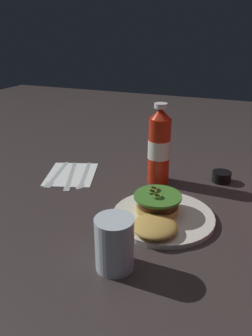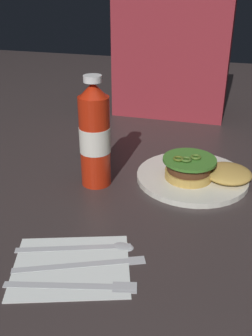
{
  "view_description": "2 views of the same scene",
  "coord_description": "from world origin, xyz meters",
  "px_view_note": "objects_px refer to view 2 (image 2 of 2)",
  "views": [
    {
      "loc": [
        0.7,
        0.31,
        0.43
      ],
      "look_at": [
        -0.08,
        -0.01,
        0.06
      ],
      "focal_mm": 34.87,
      "sensor_mm": 36.0,
      "label": 1
    },
    {
      "loc": [
        0.1,
        -0.63,
        0.41
      ],
      "look_at": [
        -0.09,
        0.03,
        0.06
      ],
      "focal_mm": 40.95,
      "sensor_mm": 36.0,
      "label": 2
    }
  ],
  "objects_px": {
    "spoon_utensil": "(91,246)",
    "diner_person": "(174,33)",
    "burger_sandwich": "(203,170)",
    "butter_knife": "(88,263)",
    "napkin": "(71,266)",
    "fork_utensil": "(82,284)",
    "ketchup_bottle": "(95,136)",
    "dinner_plate": "(192,177)",
    "condiment_cup": "(95,143)"
  },
  "relations": [
    {
      "from": "burger_sandwich",
      "to": "ketchup_bottle",
      "type": "relative_size",
      "value": 0.81
    },
    {
      "from": "burger_sandwich",
      "to": "butter_knife",
      "type": "distance_m",
      "value": 0.35
    },
    {
      "from": "condiment_cup",
      "to": "butter_knife",
      "type": "relative_size",
      "value": 0.28
    },
    {
      "from": "butter_knife",
      "to": "diner_person",
      "type": "distance_m",
      "value": 0.83
    },
    {
      "from": "burger_sandwich",
      "to": "butter_knife",
      "type": "bearing_deg",
      "value": -114.11
    },
    {
      "from": "dinner_plate",
      "to": "condiment_cup",
      "type": "relative_size",
      "value": 4.38
    },
    {
      "from": "burger_sandwich",
      "to": "fork_utensil",
      "type": "bearing_deg",
      "value": -110.15
    },
    {
      "from": "condiment_cup",
      "to": "spoon_utensil",
      "type": "relative_size",
      "value": 0.3
    },
    {
      "from": "condiment_cup",
      "to": "fork_utensil",
      "type": "height_order",
      "value": "condiment_cup"
    },
    {
      "from": "ketchup_bottle",
      "to": "spoon_utensil",
      "type": "xyz_separation_m",
      "value": [
        0.07,
        -0.22,
        -0.11
      ]
    },
    {
      "from": "napkin",
      "to": "butter_knife",
      "type": "xyz_separation_m",
      "value": [
        0.02,
        0.01,
        0.0
      ]
    },
    {
      "from": "dinner_plate",
      "to": "butter_knife",
      "type": "distance_m",
      "value": 0.35
    },
    {
      "from": "butter_knife",
      "to": "dinner_plate",
      "type": "bearing_deg",
      "value": 70.13
    },
    {
      "from": "fork_utensil",
      "to": "diner_person",
      "type": "height_order",
      "value": "diner_person"
    },
    {
      "from": "spoon_utensil",
      "to": "fork_utensil",
      "type": "bearing_deg",
      "value": -78.13
    },
    {
      "from": "napkin",
      "to": "diner_person",
      "type": "height_order",
      "value": "diner_person"
    },
    {
      "from": "spoon_utensil",
      "to": "ketchup_bottle",
      "type": "bearing_deg",
      "value": 107.94
    },
    {
      "from": "spoon_utensil",
      "to": "diner_person",
      "type": "xyz_separation_m",
      "value": [
        -0.0,
        0.75,
        0.25
      ]
    },
    {
      "from": "condiment_cup",
      "to": "diner_person",
      "type": "distance_m",
      "value": 0.45
    },
    {
      "from": "butter_knife",
      "to": "spoon_utensil",
      "type": "distance_m",
      "value": 0.04
    },
    {
      "from": "dinner_plate",
      "to": "diner_person",
      "type": "distance_m",
      "value": 0.54
    },
    {
      "from": "ketchup_bottle",
      "to": "butter_knife",
      "type": "height_order",
      "value": "ketchup_bottle"
    },
    {
      "from": "dinner_plate",
      "to": "napkin",
      "type": "bearing_deg",
      "value": -112.84
    },
    {
      "from": "burger_sandwich",
      "to": "ketchup_bottle",
      "type": "bearing_deg",
      "value": -164.12
    },
    {
      "from": "dinner_plate",
      "to": "butter_knife",
      "type": "relative_size",
      "value": 1.24
    },
    {
      "from": "butter_knife",
      "to": "diner_person",
      "type": "bearing_deg",
      "value": 91.04
    },
    {
      "from": "condiment_cup",
      "to": "napkin",
      "type": "bearing_deg",
      "value": -74.38
    },
    {
      "from": "ketchup_bottle",
      "to": "butter_knife",
      "type": "xyz_separation_m",
      "value": [
        0.08,
        -0.26,
        -0.11
      ]
    },
    {
      "from": "fork_utensil",
      "to": "butter_knife",
      "type": "xyz_separation_m",
      "value": [
        -0.01,
        0.05,
        0.0
      ]
    },
    {
      "from": "burger_sandwich",
      "to": "diner_person",
      "type": "relative_size",
      "value": 0.33
    },
    {
      "from": "butter_knife",
      "to": "burger_sandwich",
      "type": "bearing_deg",
      "value": 65.89
    },
    {
      "from": "butter_knife",
      "to": "spoon_utensil",
      "type": "relative_size",
      "value": 1.05
    },
    {
      "from": "spoon_utensil",
      "to": "butter_knife",
      "type": "bearing_deg",
      "value": -76.2
    },
    {
      "from": "ketchup_bottle",
      "to": "dinner_plate",
      "type": "bearing_deg",
      "value": 20.31
    },
    {
      "from": "fork_utensil",
      "to": "butter_knife",
      "type": "distance_m",
      "value": 0.05
    },
    {
      "from": "dinner_plate",
      "to": "ketchup_bottle",
      "type": "relative_size",
      "value": 1.04
    },
    {
      "from": "napkin",
      "to": "fork_utensil",
      "type": "distance_m",
      "value": 0.05
    },
    {
      "from": "ketchup_bottle",
      "to": "butter_knife",
      "type": "bearing_deg",
      "value": -72.71
    },
    {
      "from": "burger_sandwich",
      "to": "ketchup_bottle",
      "type": "xyz_separation_m",
      "value": [
        -0.22,
        -0.06,
        0.08
      ]
    },
    {
      "from": "fork_utensil",
      "to": "butter_knife",
      "type": "bearing_deg",
      "value": 100.18
    },
    {
      "from": "condiment_cup",
      "to": "diner_person",
      "type": "height_order",
      "value": "diner_person"
    },
    {
      "from": "condiment_cup",
      "to": "fork_utensil",
      "type": "xyz_separation_m",
      "value": [
        0.16,
        -0.48,
        -0.01
      ]
    },
    {
      "from": "burger_sandwich",
      "to": "spoon_utensil",
      "type": "relative_size",
      "value": 1.01
    },
    {
      "from": "butter_knife",
      "to": "diner_person",
      "type": "relative_size",
      "value": 0.34
    },
    {
      "from": "burger_sandwich",
      "to": "fork_utensil",
      "type": "height_order",
      "value": "burger_sandwich"
    },
    {
      "from": "burger_sandwich",
      "to": "dinner_plate",
      "type": "bearing_deg",
      "value": 156.67
    },
    {
      "from": "dinner_plate",
      "to": "diner_person",
      "type": "relative_size",
      "value": 0.42
    },
    {
      "from": "napkin",
      "to": "fork_utensil",
      "type": "bearing_deg",
      "value": -48.31
    },
    {
      "from": "dinner_plate",
      "to": "butter_knife",
      "type": "xyz_separation_m",
      "value": [
        -0.12,
        -0.33,
        -0.0
      ]
    },
    {
      "from": "burger_sandwich",
      "to": "diner_person",
      "type": "xyz_separation_m",
      "value": [
        -0.16,
        0.47,
        0.22
      ]
    }
  ]
}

